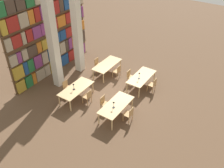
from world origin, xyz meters
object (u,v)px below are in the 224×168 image
Objects in this scene: chair_0 at (129,114)px; reading_table_3 at (107,65)px; reading_table_1 at (142,77)px; chair_5 at (67,87)px; reading_table_0 at (116,106)px; chair_6 at (117,71)px; chair_2 at (153,84)px; chair_7 at (98,64)px; desk_lamp_1 at (139,75)px; chair_3 at (130,76)px; chair_4 at (88,96)px; chair_1 at (104,103)px; reading_table_2 at (76,89)px; pillar_center at (77,28)px; pillar_left at (53,40)px; desk_lamp_0 at (114,104)px.

chair_0 is 0.41× the size of reading_table_3.
reading_table_1 is 4.44m from chair_5.
reading_table_0 is at bearing -138.98° from reading_table_3.
chair_0 is at bearing -138.96° from chair_6.
chair_2 is 4.05m from chair_7.
chair_0 and chair_2 have the same top height.
chair_2 is 1.00× the size of chair_6.
desk_lamp_1 is 0.20× the size of reading_table_3.
chair_3 is 0.97m from desk_lamp_1.
chair_0 is 1.00× the size of chair_4.
reading_table_2 is at bearing -88.02° from chair_1.
pillar_center is 6.83× the size of chair_5.
chair_1 is 1.88m from reading_table_2.
reading_table_0 is at bearing 16.70° from chair_3.
chair_7 is (3.12, 0.79, -0.20)m from reading_table_2.
pillar_left reaches higher than reading_table_0.
desk_lamp_0 is (-0.71, -4.51, -1.99)m from pillar_left.
chair_0 is (-0.42, -5.26, -2.52)m from pillar_left.
pillar_left and pillar_center have the same top height.
pillar_center is 6.83× the size of chair_6.
chair_2 reaches higher than reading_table_1.
chair_1 is 2.26× the size of desk_lamp_0.
chair_0 is 2.63m from chair_4.
chair_6 is at bearing -44.61° from pillar_left.
reading_table_3 is at bearing 166.47° from chair_5.
reading_table_1 is 0.79m from chair_2.
pillar_left is 2.07m from pillar_center.
reading_table_0 is 2.63m from reading_table_2.
desk_lamp_1 is (-0.28, 0.78, 0.57)m from chair_2.
chair_2 is at bearing -91.77° from chair_6.
reading_table_1 is 2.44× the size of chair_4.
reading_table_3 is (3.06, -0.74, 0.20)m from chair_5.
chair_0 is at bearing -88.43° from reading_table_0.
desk_lamp_0 is 2.99m from desk_lamp_1.
chair_7 reaches higher than reading_table_1.
reading_table_0 is at bearing 89.96° from chair_5.
chair_7 reaches higher than reading_table_0.
chair_1 is 0.41× the size of reading_table_2.
chair_5 is at bearing -39.79° from chair_3.
reading_table_1 is 2.44× the size of chair_7.
reading_table_1 is 3.48m from chair_4.
reading_table_2 is 0.79m from chair_5.
pillar_left is 4.98m from desk_lamp_0.
reading_table_0 is at bearing -95.65° from pillar_left.
chair_1 and chair_7 have the same top height.
desk_lamp_1 is 3.73m from reading_table_2.
chair_3 is 2.03× the size of desk_lamp_1.
pillar_left reaches higher than reading_table_1.
chair_3 is at bearing -17.97° from chair_4.
reading_table_1 and reading_table_2 have the same top height.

